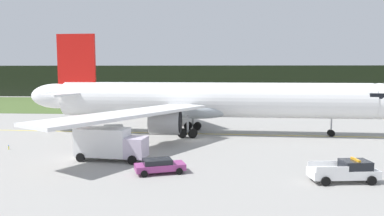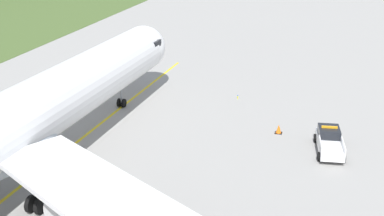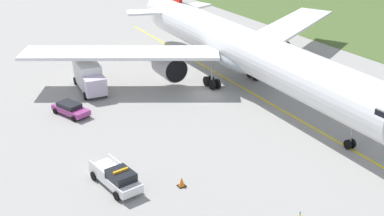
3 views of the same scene
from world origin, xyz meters
name	(u,v)px [view 3 (image 3 of 3)]	position (x,y,z in m)	size (l,w,h in m)	color
ground	(207,94)	(0.00, 0.00, 0.00)	(320.00, 320.00, 0.00)	gray
taxiway_centerline_main	(248,91)	(1.72, 4.79, 0.00)	(68.86, 0.30, 0.01)	yellow
airliner	(246,51)	(0.84, 4.82, 4.74)	(52.20, 47.93, 14.28)	white
ops_pickup_truck	(116,177)	(12.93, -16.93, 0.90)	(5.67, 2.73, 1.94)	white
catering_truck	(89,76)	(-8.41, -11.19, 1.75)	(7.38, 3.41, 3.43)	silver
staff_car	(70,108)	(-2.66, -15.49, 0.70)	(4.73, 3.18, 1.30)	#9A3980
apron_cone	(182,182)	(15.57, -12.40, 0.40)	(0.66, 0.66, 0.82)	black
taxiway_edge_light_east	(300,214)	(23.70, -7.07, 0.27)	(0.12, 0.12, 0.49)	yellow
taxiway_edge_light_west	(85,54)	(-21.46, -7.07, 0.27)	(0.12, 0.12, 0.50)	yellow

